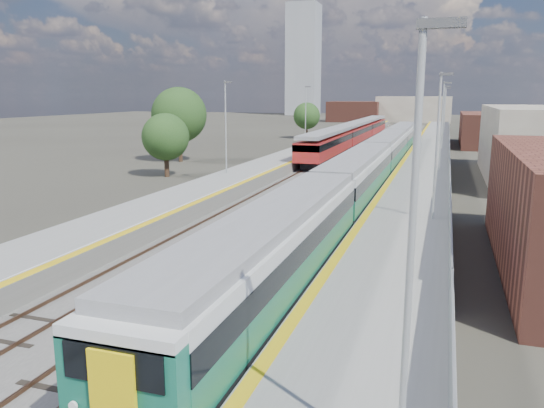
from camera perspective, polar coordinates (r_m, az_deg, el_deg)
The scene contains 11 objects.
ground at distance 57.32m, azimuth 10.96°, elevation 4.02°, with size 320.00×320.00×0.00m, color #47443A.
ballast_bed at distance 60.08m, azimuth 9.14°, elevation 4.46°, with size 10.50×155.00×0.06m, color #565451.
tracks at distance 61.63m, azimuth 9.94°, elevation 4.68°, with size 8.96×160.00×0.17m.
platform_right at distance 59.32m, azimuth 16.37°, elevation 4.53°, with size 4.70×155.00×8.52m.
platform_left at distance 61.43m, azimuth 2.86°, elevation 5.20°, with size 4.30×155.00×8.52m.
buildings at distance 147.20m, azimuth 8.50°, elevation 12.81°, with size 72.00×185.50×40.00m.
green_train at distance 45.28m, azimuth 11.03°, elevation 4.67°, with size 2.66×74.22×2.93m.
red_train at distance 77.25m, azimuth 8.83°, elevation 7.52°, with size 2.71×55.08×3.43m.
tree_a at distance 49.45m, azimuth -11.38°, elevation 7.08°, with size 4.29×4.29×5.81m.
tree_b at distance 60.57m, azimuth -9.96°, elevation 9.42°, with size 6.11×6.11×8.29m.
tree_c at distance 92.13m, azimuth 3.76°, elevation 9.44°, with size 4.55×4.55×6.17m.
Camera 1 is at (7.02, -6.41, 7.40)m, focal length 35.00 mm.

